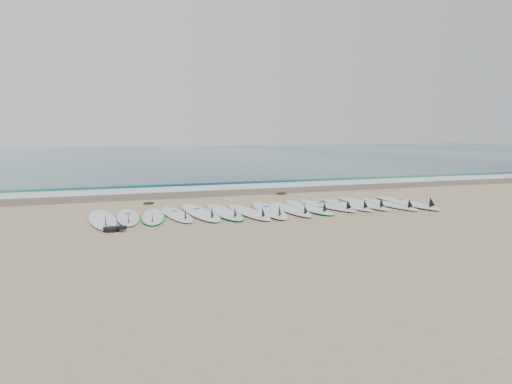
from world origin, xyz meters
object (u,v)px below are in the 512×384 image
object	(u,v)px
surfboard_7	(270,210)
surfboard_0	(103,219)
surfboard_14	(408,203)
leash_coil	(113,229)

from	to	relation	value
surfboard_7	surfboard_0	bearing A→B (deg)	-172.58
surfboard_0	surfboard_7	world-z (taller)	surfboard_7
surfboard_0	surfboard_14	bearing A→B (deg)	-1.95
surfboard_7	surfboard_14	bearing A→B (deg)	6.71
surfboard_7	leash_coil	world-z (taller)	surfboard_7
surfboard_7	leash_coil	size ratio (longest dim) A/B	6.38
surfboard_0	surfboard_7	distance (m)	3.96
surfboard_0	surfboard_14	distance (m)	7.98
surfboard_0	leash_coil	size ratio (longest dim) A/B	6.03
surfboard_14	leash_coil	xyz separation A→B (m)	(-7.84, -1.00, -0.01)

